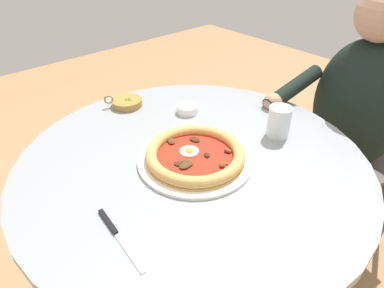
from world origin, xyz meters
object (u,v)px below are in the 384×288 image
(olive_pan, at_px, (127,102))
(diner_person, at_px, (342,150))
(dining_table, at_px, (192,198))
(steak_knife, at_px, (114,230))
(ramekin_capers, at_px, (187,109))
(pizza_on_plate, at_px, (195,156))
(water_glass, at_px, (279,124))
(cafe_chair_diner, at_px, (365,138))

(olive_pan, bearing_deg, diner_person, 50.40)
(dining_table, bearing_deg, olive_pan, 175.24)
(steak_knife, height_order, ramekin_capers, ramekin_capers)
(olive_pan, bearing_deg, ramekin_capers, 35.59)
(pizza_on_plate, height_order, water_glass, water_glass)
(ramekin_capers, bearing_deg, olive_pan, -144.41)
(water_glass, distance_m, ramekin_capers, 0.33)
(dining_table, xyz_separation_m, pizza_on_plate, (0.02, -0.01, 0.18))
(water_glass, height_order, cafe_chair_diner, cafe_chair_diner)
(water_glass, distance_m, diner_person, 0.50)
(water_glass, xyz_separation_m, diner_person, (0.06, 0.42, -0.27))
(dining_table, distance_m, pizza_on_plate, 0.18)
(pizza_on_plate, distance_m, cafe_chair_diner, 0.89)
(water_glass, height_order, ramekin_capers, water_glass)
(olive_pan, distance_m, cafe_chair_diner, 1.02)
(water_glass, relative_size, olive_pan, 0.77)
(ramekin_capers, distance_m, cafe_chair_diner, 0.81)
(dining_table, distance_m, ramekin_capers, 0.32)
(olive_pan, bearing_deg, dining_table, -4.76)
(water_glass, height_order, olive_pan, water_glass)
(ramekin_capers, bearing_deg, cafe_chair_diner, 59.42)
(dining_table, xyz_separation_m, water_glass, (0.09, 0.28, 0.20))
(water_glass, xyz_separation_m, ramekin_capers, (-0.31, -0.12, -0.03))
(ramekin_capers, height_order, cafe_chair_diner, cafe_chair_diner)
(steak_knife, height_order, cafe_chair_diner, cafe_chair_diner)
(pizza_on_plate, bearing_deg, cafe_chair_diner, 79.13)
(steak_knife, bearing_deg, diner_person, 86.69)
(diner_person, relative_size, cafe_chair_diner, 1.33)
(dining_table, height_order, cafe_chair_diner, cafe_chair_diner)
(steak_knife, bearing_deg, water_glass, 90.01)
(steak_knife, height_order, diner_person, diner_person)
(dining_table, height_order, pizza_on_plate, pizza_on_plate)
(ramekin_capers, relative_size, olive_pan, 0.59)
(dining_table, xyz_separation_m, steak_knife, (0.09, -0.31, 0.16))
(dining_table, distance_m, diner_person, 0.72)
(dining_table, distance_m, cafe_chair_diner, 0.86)
(dining_table, xyz_separation_m, diner_person, (0.15, 0.70, -0.07))
(dining_table, relative_size, cafe_chair_diner, 1.18)
(diner_person, bearing_deg, pizza_on_plate, -100.50)
(pizza_on_plate, height_order, steak_knife, pizza_on_plate)
(steak_knife, distance_m, cafe_chair_diner, 1.17)
(steak_knife, relative_size, olive_pan, 1.62)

